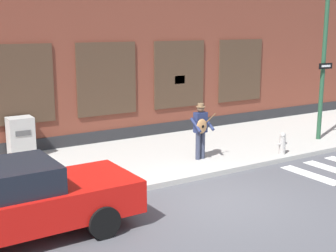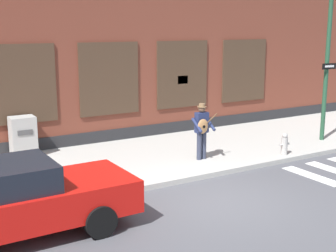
# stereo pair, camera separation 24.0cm
# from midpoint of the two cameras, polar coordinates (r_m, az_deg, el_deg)

# --- Properties ---
(ground_plane) EXTENTS (160.00, 160.00, 0.00)m
(ground_plane) POSITION_cam_midpoint_polar(r_m,az_deg,el_deg) (11.36, 5.69, -9.06)
(ground_plane) COLOR #4C4C51
(sidewalk) EXTENTS (28.00, 4.78, 0.14)m
(sidewalk) POSITION_cam_midpoint_polar(r_m,az_deg,el_deg) (14.45, -3.78, -4.07)
(sidewalk) COLOR #ADAAA3
(sidewalk) RESTS_ON ground
(building_backdrop) EXTENTS (28.00, 4.06, 6.97)m
(building_backdrop) POSITION_cam_midpoint_polar(r_m,az_deg,el_deg) (17.88, -10.70, 9.94)
(building_backdrop) COLOR brown
(building_backdrop) RESTS_ON ground
(red_car) EXTENTS (4.63, 2.04, 1.53)m
(red_car) POSITION_cam_midpoint_polar(r_m,az_deg,el_deg) (9.66, -18.49, -8.67)
(red_car) COLOR red
(red_car) RESTS_ON ground
(busker) EXTENTS (0.70, 0.51, 1.70)m
(busker) POSITION_cam_midpoint_polar(r_m,az_deg,el_deg) (13.97, 3.53, -0.25)
(busker) COLOR #33384C
(busker) RESTS_ON sidewalk
(utility_box) EXTENTS (0.75, 0.62, 1.25)m
(utility_box) POSITION_cam_midpoint_polar(r_m,az_deg,el_deg) (14.97, -17.94, -1.32)
(utility_box) COLOR #ADADA8
(utility_box) RESTS_ON sidewalk
(fire_hydrant) EXTENTS (0.38, 0.20, 0.70)m
(fire_hydrant) POSITION_cam_midpoint_polar(r_m,az_deg,el_deg) (15.05, 13.32, -2.07)
(fire_hydrant) COLOR #B2ADA8
(fire_hydrant) RESTS_ON sidewalk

